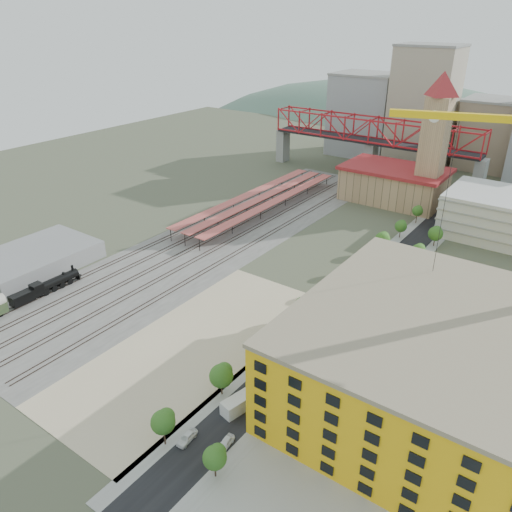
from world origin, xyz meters
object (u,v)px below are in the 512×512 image
Objects in this scene: locomotive at (48,286)px; car_0 at (187,438)px; site_trailer_b at (267,380)px; site_trailer_c at (320,330)px; site_trailer_a at (246,399)px; construction_building at (429,362)px; site_trailer_d at (336,315)px; clock_tower at (436,130)px.

locomotive is 4.61× the size of car_0.
site_trailer_b is 21.02m from site_trailer_c.
locomotive is at bearing -170.22° from site_trailer_a.
locomotive is at bearing -169.81° from construction_building.
construction_building is 11.55× the size of car_0.
site_trailer_b is at bearing -104.05° from site_trailer_c.
site_trailer_d is at bearing 75.95° from site_trailer_c.
locomotive reaches higher than site_trailer_d.
clock_tower is 5.75× the size of site_trailer_c.
locomotive is 2.27× the size of site_trailer_d.
site_trailer_d is (0.00, 7.45, -0.02)m from site_trailer_c.
site_trailer_a is (-26.00, -19.61, -8.00)m from construction_building.
site_trailer_a is at bearing -77.74° from site_trailer_d.
site_trailer_d is at bearing 25.88° from locomotive.
site_trailer_c is (0.00, 27.64, -0.18)m from site_trailer_a.
site_trailer_c reaches higher than car_0.
car_0 is (5.00, -132.31, -27.95)m from clock_tower.
clock_tower reaches higher than site_trailer_c.
site_trailer_a is 27.64m from site_trailer_c.
clock_tower is 2.57× the size of locomotive.
locomotive is at bearing -141.85° from site_trailer_d.
locomotive reaches higher than site_trailer_b.
site_trailer_c is 1.01× the size of site_trailer_d.
car_0 is at bearing -14.06° from locomotive.
site_trailer_d is (0.00, 28.47, -0.01)m from site_trailer_b.
clock_tower is at bearing 106.27° from site_trailer_a.
clock_tower is 96.30m from site_trailer_c.
site_trailer_d is at bearing 102.44° from site_trailer_a.
locomotive is (-58.00, -116.53, -26.81)m from clock_tower.
site_trailer_c is (66.00, 24.57, -0.65)m from locomotive.
locomotive is 73.36m from site_trailer_d.
construction_building is 2.50× the size of locomotive.
locomotive is at bearing -116.46° from clock_tower.
site_trailer_b is at bearing 102.44° from site_trailer_a.
site_trailer_b reaches higher than car_0.
construction_building is 44.28m from car_0.
car_0 is (-3.00, -40.35, -0.49)m from site_trailer_c.
site_trailer_c is at bearing 162.82° from construction_building.
site_trailer_a is at bearing -99.38° from site_trailer_b.
locomotive is 70.43m from site_trailer_c.
locomotive is 2.25× the size of site_trailer_b.
clock_tower is at bearing 108.78° from construction_building.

